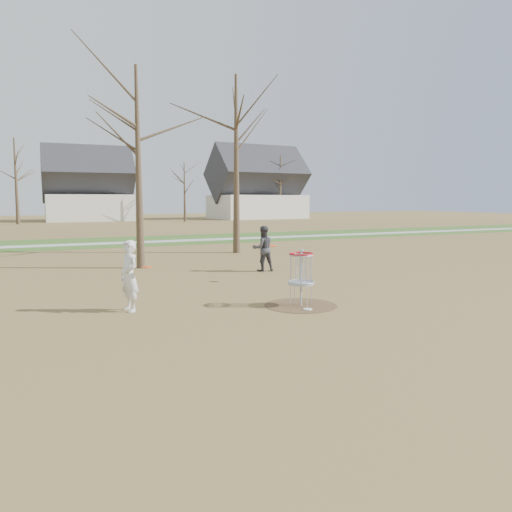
{
  "coord_description": "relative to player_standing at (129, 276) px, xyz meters",
  "views": [
    {
      "loc": [
        -6.22,
        -10.37,
        2.59
      ],
      "look_at": [
        -0.5,
        1.5,
        1.1
      ],
      "focal_mm": 35.0,
      "sensor_mm": 36.0,
      "label": 1
    }
  ],
  "objects": [
    {
      "name": "green_band",
      "position": [
        3.91,
        19.79,
        -0.83
      ],
      "size": [
        160.0,
        8.0,
        0.01
      ],
      "primitive_type": "cube",
      "color": "#2D5119",
      "rests_on": "ground"
    },
    {
      "name": "disc_golf_basket",
      "position": [
        3.91,
        -1.21,
        0.08
      ],
      "size": [
        0.64,
        0.64,
        1.35
      ],
      "color": "#9EA3AD",
      "rests_on": "ground"
    },
    {
      "name": "footpath",
      "position": [
        3.91,
        18.79,
        -0.82
      ],
      "size": [
        160.0,
        1.5,
        0.01
      ],
      "primitive_type": "cube",
      "color": "#9E9E99",
      "rests_on": "green_band"
    },
    {
      "name": "player_throwing",
      "position": [
        5.74,
        4.54,
        -0.01
      ],
      "size": [
        0.86,
        0.71,
        1.65
      ],
      "primitive_type": "imported",
      "rotation": [
        0.0,
        0.0,
        3.04
      ],
      "color": "#3A3A3F",
      "rests_on": "ground"
    },
    {
      "name": "ground",
      "position": [
        3.91,
        -1.21,
        -0.83
      ],
      "size": [
        160.0,
        160.0,
        0.0
      ],
      "primitive_type": "plane",
      "color": "brown",
      "rests_on": "ground"
    },
    {
      "name": "discs_in_play",
      "position": [
        2.76,
        1.05,
        0.27
      ],
      "size": [
        4.82,
        2.76,
        0.16
      ],
      "color": "#FC450D",
      "rests_on": "ground"
    },
    {
      "name": "dirt_circle",
      "position": [
        3.91,
        -1.21,
        -0.83
      ],
      "size": [
        1.8,
        1.8,
        0.01
      ],
      "primitive_type": "cylinder",
      "color": "#47331E",
      "rests_on": "ground"
    },
    {
      "name": "disc_grounded",
      "position": [
        3.8,
        -1.71,
        -0.81
      ],
      "size": [
        0.22,
        0.22,
        0.02
      ],
      "primitive_type": "cylinder",
      "color": "silver",
      "rests_on": "dirt_circle"
    },
    {
      "name": "bare_trees",
      "position": [
        5.69,
        34.58,
        4.51
      ],
      "size": [
        52.62,
        44.98,
        9.0
      ],
      "color": "#382B1E",
      "rests_on": "ground"
    },
    {
      "name": "player_standing",
      "position": [
        0.0,
        0.0,
        0.0
      ],
      "size": [
        0.53,
        0.68,
        1.66
      ],
      "primitive_type": "imported",
      "rotation": [
        0.0,
        0.0,
        -1.33
      ],
      "color": "silver",
      "rests_on": "ground"
    },
    {
      "name": "houses_row",
      "position": [
        8.23,
        51.35,
        2.69
      ],
      "size": [
        56.51,
        10.01,
        7.26
      ],
      "color": "silver",
      "rests_on": "ground"
    }
  ]
}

